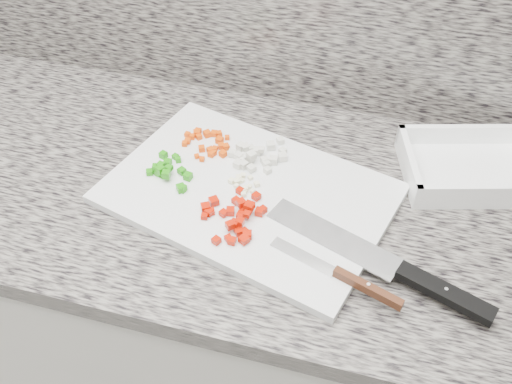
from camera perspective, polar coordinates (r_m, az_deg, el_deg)
cabinet at (r=1.46m, az=-4.70°, el=-11.99°), size 3.92×0.62×0.86m
countertop at (r=1.12m, az=-6.04°, el=0.71°), size 3.96×0.64×0.04m
cutting_board at (r=1.05m, az=-0.76°, el=-0.14°), size 0.57×0.46×0.02m
carrot_pile at (r=1.14m, az=-4.83°, el=5.03°), size 0.10×0.09×0.01m
onion_pile at (r=1.10m, az=-0.07°, el=3.67°), size 0.12×0.11×0.03m
green_pepper_pile at (r=1.08m, az=-8.67°, el=2.06°), size 0.09×0.10×0.02m
red_pepper_pile at (r=0.99m, az=-2.12°, el=-2.38°), size 0.12×0.14×0.03m
garlic_pile at (r=1.05m, az=-1.34°, el=0.76°), size 0.06×0.06×0.01m
chef_knife at (r=0.95m, az=14.58°, el=-7.81°), size 0.39×0.18×0.02m
paring_knife at (r=0.92m, az=9.43°, el=-8.65°), size 0.23×0.09×0.02m
tray at (r=1.16m, az=20.62°, el=2.23°), size 0.29×0.24×0.05m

